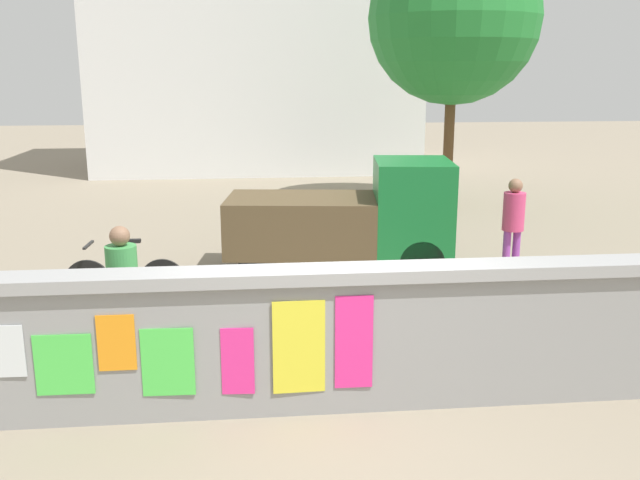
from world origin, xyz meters
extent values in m
plane|color=gray|center=(0.00, 8.00, 0.00)|extent=(60.00, 60.00, 0.00)
cube|color=gray|center=(0.00, 0.00, 0.66)|extent=(7.17, 0.30, 1.32)
cube|color=#9A9A9A|center=(0.00, 0.00, 1.38)|extent=(7.37, 0.42, 0.12)
cube|color=silver|center=(-3.04, -0.16, 0.79)|extent=(0.33, 0.02, 0.50)
cube|color=#4CD84C|center=(-2.55, -0.16, 0.63)|extent=(0.52, 0.02, 0.59)
cube|color=orange|center=(-2.07, -0.16, 0.83)|extent=(0.34, 0.01, 0.54)
cube|color=#4CD84C|center=(-1.62, -0.16, 0.62)|extent=(0.49, 0.03, 0.67)
cube|color=#F42D8C|center=(-0.97, -0.16, 0.60)|extent=(0.31, 0.03, 0.66)
cube|color=yellow|center=(-0.40, -0.16, 0.71)|extent=(0.50, 0.03, 0.92)
cube|color=#F42D8C|center=(0.13, -0.16, 0.74)|extent=(0.36, 0.02, 0.93)
cylinder|color=black|center=(1.97, 5.22, 0.35)|extent=(0.72, 0.28, 0.70)
cylinder|color=black|center=(1.81, 3.93, 0.35)|extent=(0.72, 0.28, 0.70)
cylinder|color=black|center=(-0.52, 5.52, 0.35)|extent=(0.72, 0.28, 0.70)
cylinder|color=black|center=(-0.67, 4.23, 0.35)|extent=(0.72, 0.28, 0.70)
cube|color=#197233|center=(1.79, 4.59, 1.10)|extent=(1.37, 1.63, 1.50)
cube|color=brown|center=(0.00, 4.81, 0.80)|extent=(2.56, 1.78, 0.90)
cylinder|color=black|center=(3.13, 1.46, 0.30)|extent=(0.60, 0.11, 0.60)
cylinder|color=black|center=(1.83, 1.44, 0.30)|extent=(0.60, 0.13, 0.60)
cube|color=red|center=(2.48, 1.45, 0.58)|extent=(1.00, 0.26, 0.32)
cube|color=black|center=(2.28, 1.45, 0.76)|extent=(0.56, 0.23, 0.10)
cube|color=#262626|center=(3.03, 1.46, 0.85)|extent=(0.05, 0.56, 0.03)
cylinder|color=black|center=(-3.14, 3.42, 0.33)|extent=(0.66, 0.08, 0.66)
cylinder|color=black|center=(-2.09, 3.36, 0.33)|extent=(0.66, 0.08, 0.66)
cube|color=#1933A5|center=(-2.61, 3.39, 0.51)|extent=(0.95, 0.09, 0.06)
cylinder|color=#1933A5|center=(-2.46, 3.38, 0.73)|extent=(0.03, 0.03, 0.40)
cube|color=black|center=(-2.46, 3.38, 0.93)|extent=(0.20, 0.09, 0.05)
cube|color=black|center=(-3.09, 3.41, 0.88)|extent=(0.06, 0.44, 0.03)
cylinder|color=#3F994C|center=(-2.25, 1.13, 0.40)|extent=(0.12, 0.12, 0.80)
cylinder|color=#3F994C|center=(-2.21, 1.31, 0.40)|extent=(0.12, 0.12, 0.80)
cylinder|color=#3F994C|center=(-2.23, 1.22, 1.10)|extent=(0.41, 0.41, 0.60)
sphere|color=#8C664C|center=(-2.23, 1.22, 1.51)|extent=(0.22, 0.22, 0.22)
cylinder|color=purple|center=(3.20, 4.02, 0.40)|extent=(0.12, 0.12, 0.80)
cylinder|color=purple|center=(3.37, 4.06, 0.40)|extent=(0.12, 0.12, 0.80)
cylinder|color=#D83F72|center=(3.29, 4.04, 1.10)|extent=(0.41, 0.41, 0.60)
sphere|color=#8C664C|center=(3.29, 4.04, 1.51)|extent=(0.22, 0.22, 0.22)
cylinder|color=brown|center=(4.00, 10.24, 1.52)|extent=(0.25, 0.25, 3.04)
sphere|color=#227B2F|center=(4.00, 10.24, 4.45)|extent=(4.03, 4.03, 4.03)
cube|color=silver|center=(-0.51, 18.10, 4.30)|extent=(10.40, 5.78, 8.60)
camera|label=1|loc=(-0.82, -6.22, 3.24)|focal=38.83mm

